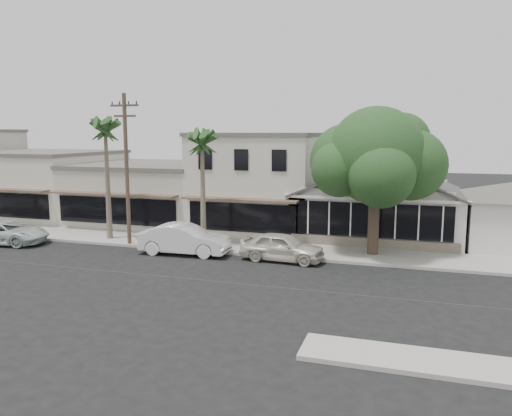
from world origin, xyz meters
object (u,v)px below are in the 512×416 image
(car_1, at_px, (184,239))
(car_2, at_px, (6,233))
(shade_tree, at_px, (375,158))
(car_0, at_px, (282,247))
(utility_pole, at_px, (127,166))

(car_1, xyz_separation_m, car_2, (-11.51, -0.92, -0.14))
(car_2, distance_m, shade_tree, 22.38)
(car_0, bearing_deg, utility_pole, 89.41)
(utility_pole, height_order, shade_tree, utility_pole)
(car_1, relative_size, car_2, 1.01)
(shade_tree, bearing_deg, car_1, -164.06)
(car_0, bearing_deg, car_1, 95.51)
(utility_pole, bearing_deg, car_1, -12.22)
(car_0, xyz_separation_m, car_2, (-17.12, -1.13, -0.05))
(car_1, height_order, shade_tree, shade_tree)
(car_0, xyz_separation_m, car_1, (-5.61, -0.21, 0.09))
(car_0, distance_m, car_1, 5.61)
(car_0, height_order, car_2, car_0)
(car_1, distance_m, car_2, 11.55)
(utility_pole, xyz_separation_m, car_1, (4.04, -0.88, -3.94))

